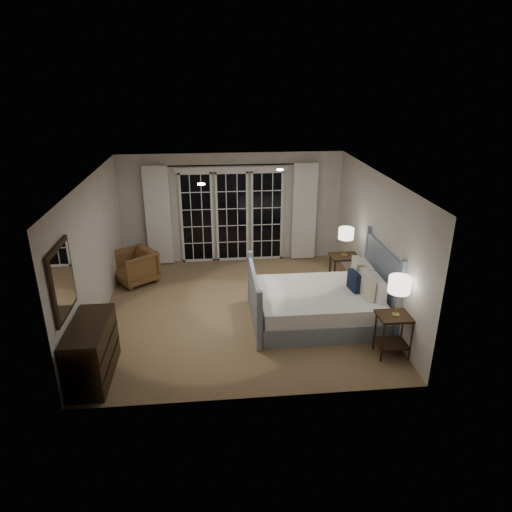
{
  "coord_description": "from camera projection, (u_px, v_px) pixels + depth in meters",
  "views": [
    {
      "loc": [
        -0.43,
        -7.52,
        4.13
      ],
      "look_at": [
        0.31,
        0.05,
        1.05
      ],
      "focal_mm": 32.0,
      "sensor_mm": 36.0,
      "label": 1
    }
  ],
  "objects": [
    {
      "name": "curtain_right",
      "position": [
        304.0,
        212.0,
        10.44
      ],
      "size": [
        0.55,
        0.1,
        2.25
      ],
      "primitive_type": "cube",
      "color": "white",
      "rests_on": "curtain_rod"
    },
    {
      "name": "wall_back",
      "position": [
        232.0,
        208.0,
        10.37
      ],
      "size": [
        5.0,
        0.02,
        2.5
      ],
      "primitive_type": "cube",
      "color": "silver",
      "rests_on": "floor"
    },
    {
      "name": "armchair",
      "position": [
        135.0,
        267.0,
        9.52
      ],
      "size": [
        1.08,
        1.07,
        0.71
      ],
      "primitive_type": "imported",
      "rotation": [
        0.0,
        0.0,
        -0.92
      ],
      "color": "brown",
      "rests_on": "floor"
    },
    {
      "name": "lamp_left",
      "position": [
        400.0,
        285.0,
        6.74
      ],
      "size": [
        0.33,
        0.33,
        0.63
      ],
      "color": "tan",
      "rests_on": "nightstand_left"
    },
    {
      "name": "nightstand_left",
      "position": [
        394.0,
        328.0,
        7.02
      ],
      "size": [
        0.54,
        0.43,
        0.7
      ],
      "color": "black",
      "rests_on": "floor"
    },
    {
      "name": "floor",
      "position": [
        240.0,
        310.0,
        8.53
      ],
      "size": [
        5.0,
        5.0,
        0.0
      ],
      "primitive_type": "plane",
      "color": "olive",
      "rests_on": "ground"
    },
    {
      "name": "dresser",
      "position": [
        92.0,
        351.0,
        6.5
      ],
      "size": [
        0.52,
        1.23,
        0.87
      ],
      "color": "black",
      "rests_on": "floor"
    },
    {
      "name": "lamp_right",
      "position": [
        346.0,
        234.0,
        8.96
      ],
      "size": [
        0.3,
        0.3,
        0.58
      ],
      "color": "tan",
      "rests_on": "nightstand_right"
    },
    {
      "name": "bed",
      "position": [
        321.0,
        303.0,
        8.06
      ],
      "size": [
        2.3,
        1.66,
        1.35
      ],
      "color": "gray",
      "rests_on": "floor"
    },
    {
      "name": "wall_front",
      "position": [
        251.0,
        318.0,
        5.75
      ],
      "size": [
        5.0,
        0.02,
        2.5
      ],
      "primitive_type": "cube",
      "color": "silver",
      "rests_on": "floor"
    },
    {
      "name": "wall_right",
      "position": [
        376.0,
        243.0,
        8.29
      ],
      "size": [
        0.02,
        5.0,
        2.5
      ],
      "primitive_type": "cube",
      "color": "silver",
      "rests_on": "floor"
    },
    {
      "name": "nightstand_right",
      "position": [
        344.0,
        266.0,
        9.22
      ],
      "size": [
        0.55,
        0.44,
        0.71
      ],
      "color": "black",
      "rests_on": "floor"
    },
    {
      "name": "wall_left",
      "position": [
        94.0,
        252.0,
        7.83
      ],
      "size": [
        0.02,
        5.0,
        2.5
      ],
      "primitive_type": "cube",
      "color": "silver",
      "rests_on": "floor"
    },
    {
      "name": "curtain_rod",
      "position": [
        231.0,
        165.0,
        9.9
      ],
      "size": [
        3.5,
        0.03,
        0.03
      ],
      "primitive_type": "cylinder",
      "rotation": [
        0.0,
        1.57,
        0.0
      ],
      "color": "black",
      "rests_on": "wall_back"
    },
    {
      "name": "downlight_a",
      "position": [
        280.0,
        170.0,
        8.22
      ],
      "size": [
        0.12,
        0.12,
        0.01
      ],
      "primitive_type": "cylinder",
      "color": "white",
      "rests_on": "ceiling"
    },
    {
      "name": "ceiling",
      "position": [
        238.0,
        177.0,
        7.59
      ],
      "size": [
        5.0,
        5.0,
        0.0
      ],
      "primitive_type": "plane",
      "rotation": [
        3.14,
        0.0,
        0.0
      ],
      "color": "white",
      "rests_on": "wall_back"
    },
    {
      "name": "french_doors",
      "position": [
        232.0,
        216.0,
        10.39
      ],
      "size": [
        2.5,
        0.04,
        2.2
      ],
      "color": "black",
      "rests_on": "wall_back"
    },
    {
      "name": "curtain_left",
      "position": [
        158.0,
        216.0,
        10.14
      ],
      "size": [
        0.55,
        0.1,
        2.25
      ],
      "primitive_type": "cube",
      "color": "white",
      "rests_on": "curtain_rod"
    },
    {
      "name": "downlight_b",
      "position": [
        201.0,
        184.0,
        7.17
      ],
      "size": [
        0.12,
        0.12,
        0.01
      ],
      "primitive_type": "cylinder",
      "color": "white",
      "rests_on": "ceiling"
    },
    {
      "name": "mirror",
      "position": [
        62.0,
        281.0,
        6.06
      ],
      "size": [
        0.05,
        0.85,
        1.0
      ],
      "color": "black",
      "rests_on": "wall_left"
    }
  ]
}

